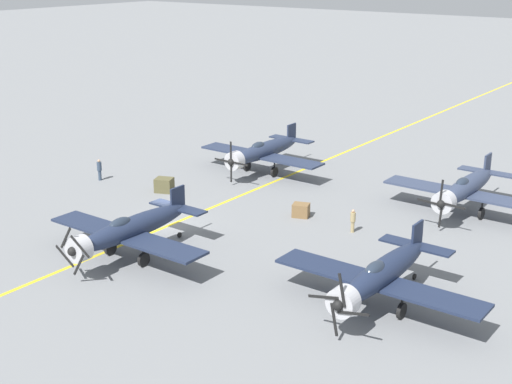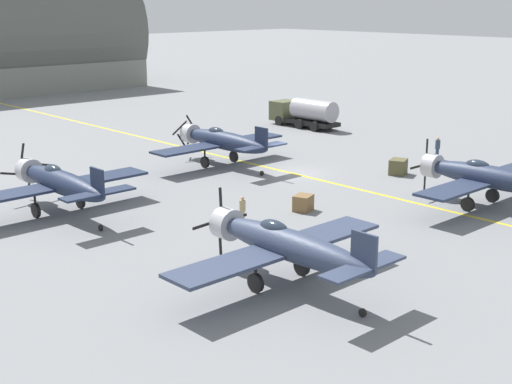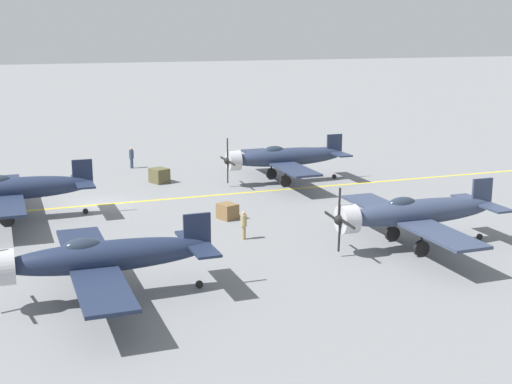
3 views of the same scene
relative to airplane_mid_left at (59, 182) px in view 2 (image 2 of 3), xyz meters
name	(u,v)px [view 2 (image 2 of 3)]	position (x,y,z in m)	size (l,w,h in m)	color
ground_plane	(291,173)	(17.98, -2.18, -2.01)	(400.00, 400.00, 0.00)	slate
taxiway_stripe	(291,173)	(17.98, -2.18, -2.01)	(0.30, 160.00, 0.01)	yellow
airplane_mid_left	(59,182)	(0.00, 0.00, 0.00)	(12.00, 9.98, 3.78)	#1D2841
airplane_mid_center	(222,141)	(15.81, 3.36, 0.00)	(12.00, 9.98, 3.65)	#202A43
airplane_near_left	(285,244)	(1.96, -17.38, 0.00)	(12.00, 9.98, 3.80)	#333D56
airplane_near_center	(487,177)	(20.28, -17.04, 0.00)	(12.00, 9.98, 3.80)	#26314A
fuel_tanker	(304,113)	(33.51, 11.19, -0.50)	(2.67, 8.00, 2.98)	black
ground_crew_walking	(438,147)	(30.30, -6.93, -1.00)	(0.40, 0.40, 1.85)	#334256
ground_crew_inspecting	(242,209)	(6.76, -9.13, -1.09)	(0.37, 0.37, 1.68)	tan
supply_crate_by_tanker	(398,167)	(23.61, -7.90, -1.43)	(1.39, 1.15, 1.15)	brown
supply_crate_mid_lane	(303,203)	(11.39, -9.63, -1.52)	(1.19, 0.99, 0.99)	brown
hangar	(6,41)	(24.98, 61.98, 4.99)	(35.39, 20.16, 20.16)	gray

